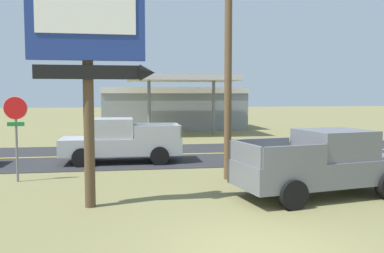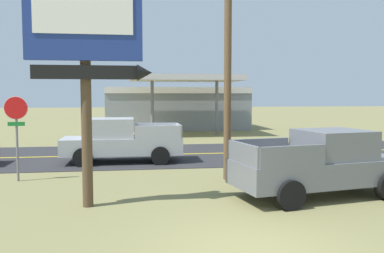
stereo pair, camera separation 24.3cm
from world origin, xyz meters
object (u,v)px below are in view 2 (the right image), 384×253
Objects in this scene: pickup_grey_parked_on_lawn at (322,164)px; stop_sign at (16,123)px; pickup_silver_on_road at (121,141)px; motel_sign at (87,48)px; utility_pole at (228,57)px; gas_station at (177,107)px.

stop_sign is at bearing 159.69° from pickup_grey_parked_on_lawn.
pickup_silver_on_road is at bearing 45.60° from stop_sign.
pickup_silver_on_road is (0.62, 7.32, -3.25)m from motel_sign.
motel_sign is at bearing -145.10° from utility_pole.
pickup_grey_parked_on_lawn is 1.05× the size of pickup_silver_on_road.
motel_sign is 5.22m from stop_sign.
motel_sign reaches higher than pickup_grey_parked_on_lawn.
motel_sign is 8.03m from pickup_silver_on_road.
utility_pole is at bearing -5.42° from stop_sign.
pickup_grey_parked_on_lawn is at bearing -86.05° from gas_station.
utility_pole reaches higher than pickup_silver_on_road.
motel_sign reaches higher than stop_sign.
motel_sign is 5.43m from utility_pole.
gas_station is at bearing 93.95° from pickup_grey_parked_on_lawn.
motel_sign reaches higher than pickup_silver_on_road.
pickup_silver_on_road is (-4.36, -17.41, -0.98)m from gas_station.
pickup_grey_parked_on_lawn is at bearing -51.97° from utility_pole.
pickup_silver_on_road is (-3.84, 4.21, -3.34)m from utility_pole.
stop_sign is (-2.83, 3.80, -2.19)m from motel_sign.
stop_sign is 7.66m from utility_pole.
gas_station is 24.52m from pickup_grey_parked_on_lawn.
utility_pole is (4.46, 3.11, 0.09)m from motel_sign.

